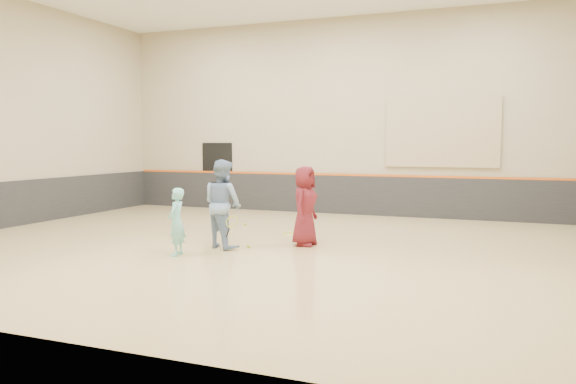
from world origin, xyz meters
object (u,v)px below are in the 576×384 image
at_px(girl, 176,222).
at_px(young_man, 305,206).
at_px(instructor, 223,204).
at_px(spare_racket, 289,232).

height_order(girl, young_man, young_man).
distance_m(girl, instructor, 1.19).
bearing_deg(young_man, spare_racket, 35.45).
bearing_deg(young_man, girl, 135.80).
bearing_deg(instructor, girl, 91.72).
bearing_deg(girl, young_man, 121.76).
xyz_separation_m(young_man, spare_racket, (-0.86, 1.26, -0.79)).
distance_m(young_man, spare_racket, 1.72).
relative_size(girl, spare_racket, 2.17).
xyz_separation_m(girl, young_man, (1.96, 1.94, 0.19)).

